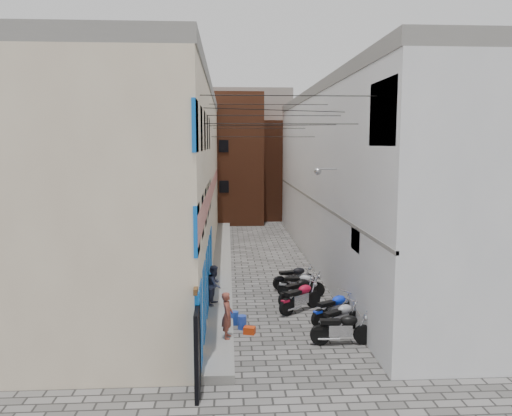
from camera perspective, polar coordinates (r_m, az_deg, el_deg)
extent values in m
plane|color=#4F4D4A|center=(13.74, 4.66, -19.31)|extent=(90.00, 90.00, 0.00)
cube|color=gray|center=(25.87, -3.89, -6.17)|extent=(0.90, 26.00, 0.25)
cube|color=beige|center=(25.44, -10.63, 2.90)|extent=(5.00, 26.00, 8.50)
cube|color=tan|center=(25.26, -5.07, 2.40)|extent=(0.10, 26.00, 0.80)
cube|color=blue|center=(17.75, -5.74, -8.59)|extent=(0.12, 10.20, 2.40)
cube|color=blue|center=(17.10, -5.97, 4.42)|extent=(0.10, 10.20, 4.00)
cube|color=gray|center=(25.50, -10.88, 13.04)|extent=(5.10, 26.00, 0.50)
cube|color=black|center=(12.82, -6.70, -15.95)|extent=(0.10, 1.20, 2.20)
cube|color=silver|center=(26.12, 11.71, 2.99)|extent=(5.00, 26.00, 8.50)
cube|color=blue|center=(14.35, 14.42, 10.48)|extent=(0.10, 2.40, 1.80)
cube|color=white|center=(17.02, 11.47, -3.51)|extent=(0.08, 1.00, 0.70)
cylinder|color=#B2B2B7|center=(19.58, 8.24, 4.45)|extent=(0.80, 0.06, 0.06)
sphere|color=#B2B2B7|center=(19.50, 7.08, 4.17)|extent=(0.28, 0.28, 0.28)
cube|color=gray|center=(26.18, 11.97, 12.86)|extent=(5.10, 26.00, 0.50)
cube|color=gray|center=(25.67, 6.35, 1.12)|extent=(0.10, 26.00, 0.12)
cube|color=brown|center=(40.17, -3.67, 5.66)|extent=(6.00, 6.00, 10.00)
cube|color=brown|center=(42.48, 3.14, 4.40)|extent=(5.00, 6.00, 8.00)
cube|color=gray|center=(46.20, -1.14, 6.51)|extent=(8.00, 5.00, 11.00)
cube|color=black|center=(37.73, -0.61, -0.22)|extent=(2.00, 0.30, 2.40)
cylinder|color=black|center=(14.33, 3.85, 12.70)|extent=(5.20, 0.02, 0.02)
cylinder|color=black|center=(16.27, 2.94, 9.59)|extent=(5.20, 0.02, 0.02)
cylinder|color=black|center=(18.77, 2.11, 10.51)|extent=(5.20, 0.02, 0.02)
cylinder|color=black|center=(21.29, 1.47, 11.75)|extent=(5.20, 0.02, 0.02)
cylinder|color=black|center=(24.22, 0.86, 8.14)|extent=(5.20, 0.02, 0.02)
cylinder|color=black|center=(27.23, 0.40, 9.10)|extent=(5.20, 0.02, 0.02)
cylinder|color=black|center=(17.29, 2.59, 11.12)|extent=(5.65, 2.07, 0.02)
cylinder|color=black|center=(20.25, 1.70, 9.43)|extent=(5.80, 1.58, 0.02)
imported|color=brown|center=(15.59, -3.30, -12.12)|extent=(0.38, 0.55, 1.44)
imported|color=#303448|center=(18.74, -4.76, -8.73)|extent=(0.75, 0.85, 1.46)
cylinder|color=#2443B6|center=(17.12, -1.60, -12.93)|extent=(0.32, 0.32, 0.46)
cylinder|color=#2346AF|center=(17.54, -2.49, -12.45)|extent=(0.36, 0.36, 0.45)
cube|color=red|center=(16.76, -0.76, -13.81)|extent=(0.42, 0.36, 0.23)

